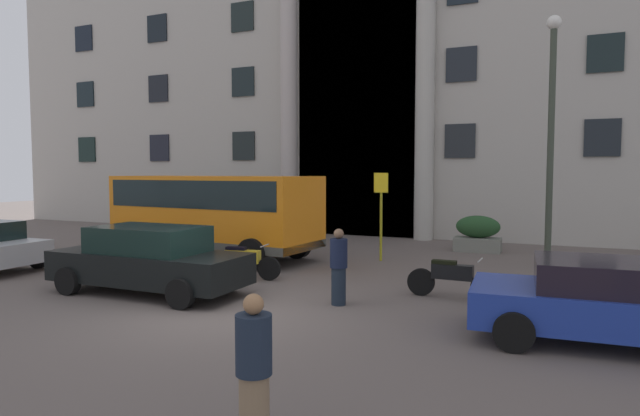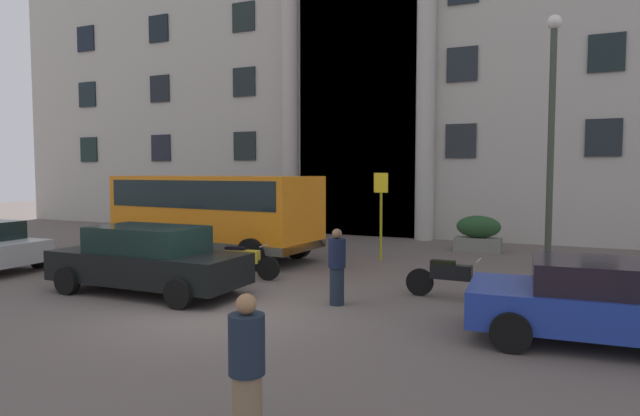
% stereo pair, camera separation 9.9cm
% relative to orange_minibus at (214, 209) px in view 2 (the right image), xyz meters
% --- Properties ---
extents(ground_plane, '(80.00, 64.00, 0.12)m').
position_rel_orange_minibus_xyz_m(ground_plane, '(3.93, -5.50, -1.63)').
color(ground_plane, '#605450').
extents(office_building_facade, '(43.51, 9.63, 17.98)m').
position_rel_orange_minibus_xyz_m(office_building_facade, '(3.93, 11.98, 7.42)').
color(office_building_facade, '#B2ACA2').
rests_on(office_building_facade, ground_plane).
extents(orange_minibus, '(7.01, 3.20, 2.61)m').
position_rel_orange_minibus_xyz_m(orange_minibus, '(0.00, 0.00, 0.00)').
color(orange_minibus, orange).
rests_on(orange_minibus, ground_plane).
extents(bus_stop_sign, '(0.44, 0.08, 2.71)m').
position_rel_orange_minibus_xyz_m(bus_stop_sign, '(5.03, 1.60, 0.10)').
color(bus_stop_sign, '#9E981B').
rests_on(bus_stop_sign, ground_plane).
extents(hedge_planter_entrance_right, '(1.54, 0.80, 1.25)m').
position_rel_orange_minibus_xyz_m(hedge_planter_entrance_right, '(7.51, 4.76, -0.97)').
color(hedge_planter_entrance_right, slate).
rests_on(hedge_planter_entrance_right, ground_plane).
extents(hedge_planter_entrance_left, '(1.86, 0.94, 1.34)m').
position_rel_orange_minibus_xyz_m(hedge_planter_entrance_left, '(-4.92, 5.05, -0.92)').
color(hedge_planter_entrance_left, gray).
rests_on(hedge_planter_entrance_left, ground_plane).
extents(hedge_planter_west, '(2.10, 0.93, 1.48)m').
position_rel_orange_minibus_xyz_m(hedge_planter_west, '(-0.49, 4.79, -0.86)').
color(hedge_planter_west, '#676D5B').
rests_on(hedge_planter_west, ground_plane).
extents(parked_sedan_far, '(4.56, 1.92, 1.52)m').
position_rel_orange_minibus_xyz_m(parked_sedan_far, '(1.58, -4.76, -0.80)').
color(parked_sedan_far, black).
rests_on(parked_sedan_far, ground_plane).
extents(white_taxi_kerbside, '(4.40, 2.25, 1.34)m').
position_rel_orange_minibus_xyz_m(white_taxi_kerbside, '(10.79, -4.63, -0.88)').
color(white_taxi_kerbside, '#1F389C').
rests_on(white_taxi_kerbside, ground_plane).
extents(motorcycle_far_end, '(1.97, 0.55, 0.89)m').
position_rel_orange_minibus_xyz_m(motorcycle_far_end, '(7.87, -2.52, -1.11)').
color(motorcycle_far_end, black).
rests_on(motorcycle_far_end, ground_plane).
extents(motorcycle_near_kerb, '(2.03, 0.57, 0.89)m').
position_rel_orange_minibus_xyz_m(motorcycle_near_kerb, '(2.59, -2.53, -1.11)').
color(motorcycle_near_kerb, black).
rests_on(motorcycle_near_kerb, ground_plane).
extents(scooter_by_planter, '(2.09, 0.55, 0.89)m').
position_rel_orange_minibus_xyz_m(scooter_by_planter, '(-0.47, -2.16, -1.11)').
color(scooter_by_planter, black).
rests_on(scooter_by_planter, ground_plane).
extents(pedestrian_man_red_shirt, '(0.36, 0.36, 1.58)m').
position_rel_orange_minibus_xyz_m(pedestrian_man_red_shirt, '(5.87, -4.02, -0.78)').
color(pedestrian_man_red_shirt, '#19222F').
rests_on(pedestrian_man_red_shirt, ground_plane).
extents(pedestrian_woman_with_bag, '(0.36, 0.36, 1.56)m').
position_rel_orange_minibus_xyz_m(pedestrian_woman_with_bag, '(7.25, -9.70, -0.79)').
color(pedestrian_woman_with_bag, '#856C50').
rests_on(pedestrian_woman_with_bag, ground_plane).
extents(lamppost_plaza_centre, '(0.40, 0.40, 7.10)m').
position_rel_orange_minibus_xyz_m(lamppost_plaza_centre, '(9.75, 2.43, 2.59)').
color(lamppost_plaza_centre, '#373F33').
rests_on(lamppost_plaza_centre, ground_plane).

